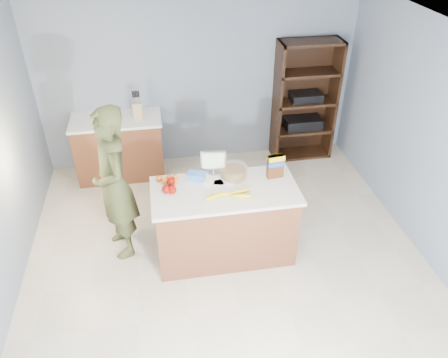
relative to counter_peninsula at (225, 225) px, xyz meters
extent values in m
cube|color=beige|center=(0.00, -0.30, -0.42)|extent=(4.50, 5.00, 0.02)
cube|color=gray|center=(0.00, 2.20, 0.83)|extent=(4.50, 0.02, 2.50)
cube|color=gray|center=(2.25, -0.30, 0.83)|extent=(0.02, 5.00, 2.50)
cube|color=white|center=(0.00, -0.30, 2.08)|extent=(4.50, 5.00, 0.02)
cube|color=brown|center=(0.00, 0.00, 0.01)|extent=(1.50, 0.70, 0.86)
cube|color=silver|center=(0.00, 0.00, 0.46)|extent=(1.56, 0.76, 0.04)
cube|color=black|center=(0.00, 0.00, -0.37)|extent=(1.46, 0.66, 0.10)
cube|color=brown|center=(-1.20, 1.90, 0.01)|extent=(1.20, 0.60, 0.86)
cube|color=white|center=(-1.20, 1.90, 0.46)|extent=(1.24, 0.62, 0.04)
cube|color=black|center=(1.55, 2.18, 0.48)|extent=(0.90, 0.04, 1.80)
cube|color=black|center=(1.12, 2.00, 0.48)|extent=(0.04, 0.40, 1.80)
cube|color=black|center=(1.98, 2.00, 0.48)|extent=(0.04, 0.40, 1.80)
cube|color=black|center=(1.55, 2.00, -0.40)|extent=(0.90, 0.40, 0.04)
cube|color=black|center=(1.55, 2.00, 0.03)|extent=(0.90, 0.40, 0.04)
cube|color=black|center=(1.55, 2.00, 0.48)|extent=(0.90, 0.40, 0.04)
cube|color=black|center=(1.55, 2.00, 0.93)|extent=(0.90, 0.40, 0.04)
cube|color=black|center=(1.55, 2.00, 1.36)|extent=(0.90, 0.40, 0.04)
cube|color=black|center=(1.55, 2.00, 0.13)|extent=(0.55, 0.32, 0.16)
cube|color=black|center=(1.55, 2.00, 0.56)|extent=(0.45, 0.30, 0.12)
imported|color=#404724|center=(-1.16, 0.28, 0.48)|extent=(0.61, 0.76, 1.80)
cube|color=tan|center=(-0.89, 1.88, 0.59)|extent=(0.12, 0.10, 0.22)
cylinder|color=black|center=(-0.93, 1.88, 0.75)|extent=(0.02, 0.02, 0.09)
cylinder|color=black|center=(-0.91, 1.88, 0.75)|extent=(0.02, 0.02, 0.09)
cylinder|color=black|center=(-0.89, 1.88, 0.75)|extent=(0.02, 0.02, 0.09)
cylinder|color=black|center=(-0.87, 1.88, 0.75)|extent=(0.02, 0.02, 0.09)
cylinder|color=black|center=(-0.85, 1.88, 0.75)|extent=(0.02, 0.02, 0.09)
cube|color=white|center=(-0.10, 0.12, 0.49)|extent=(0.24, 0.15, 0.00)
cube|color=white|center=(0.01, 0.13, 0.49)|extent=(0.24, 0.16, 0.00)
ellipsoid|color=yellow|center=(-0.05, -0.11, 0.51)|extent=(0.22, 0.06, 0.05)
ellipsoid|color=yellow|center=(-0.13, -0.14, 0.51)|extent=(0.22, 0.13, 0.05)
ellipsoid|color=yellow|center=(0.15, -0.10, 0.51)|extent=(0.23, 0.09, 0.05)
ellipsoid|color=yellow|center=(0.15, -0.18, 0.51)|extent=(0.23, 0.09, 0.05)
sphere|color=#880B04|center=(-0.55, 0.17, 0.53)|extent=(0.09, 0.09, 0.09)
sphere|color=#880B04|center=(-0.55, 0.02, 0.53)|extent=(0.09, 0.09, 0.09)
sphere|color=#880B04|center=(-0.61, 0.04, 0.53)|extent=(0.09, 0.09, 0.09)
sphere|color=orange|center=(-0.61, 0.21, 0.52)|extent=(0.07, 0.07, 0.07)
sphere|color=orange|center=(-0.57, 0.27, 0.52)|extent=(0.07, 0.07, 0.07)
sphere|color=orange|center=(-0.51, 0.19, 0.52)|extent=(0.07, 0.07, 0.07)
sphere|color=orange|center=(-0.50, 0.27, 0.52)|extent=(0.07, 0.07, 0.07)
sphere|color=orange|center=(-0.67, 0.28, 0.52)|extent=(0.07, 0.07, 0.07)
cube|color=blue|center=(-0.27, 0.24, 0.52)|extent=(0.21, 0.18, 0.08)
cylinder|color=#267219|center=(0.14, 0.23, 0.53)|extent=(0.27, 0.27, 0.09)
cylinder|color=white|center=(0.14, 0.23, 0.55)|extent=(0.30, 0.30, 0.13)
cylinder|color=silver|center=(-0.07, 0.33, 0.49)|extent=(0.12, 0.12, 0.01)
cylinder|color=silver|center=(-0.07, 0.33, 0.52)|extent=(0.02, 0.02, 0.05)
cube|color=silver|center=(-0.07, 0.33, 0.66)|extent=(0.28, 0.07, 0.22)
cube|color=yellow|center=(-0.07, 0.31, 0.66)|extent=(0.24, 0.04, 0.18)
cube|color=#592B14|center=(0.58, 0.14, 0.62)|extent=(0.19, 0.08, 0.27)
cube|color=yellow|center=(0.58, 0.14, 0.73)|extent=(0.19, 0.09, 0.06)
cube|color=blue|center=(0.58, 0.14, 0.66)|extent=(0.19, 0.09, 0.05)
camera|label=1|loc=(-0.64, -3.69, 3.17)|focal=35.00mm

